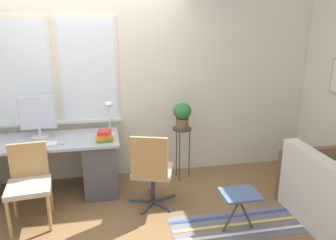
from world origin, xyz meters
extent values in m
plane|color=brown|center=(0.00, 0.00, 0.00)|extent=(14.00, 14.00, 0.00)
cube|color=beige|center=(0.00, 0.79, 1.35)|extent=(9.00, 0.06, 2.70)
cube|color=silver|center=(-0.82, 0.75, 1.49)|extent=(0.75, 0.02, 1.36)
cube|color=white|center=(-0.82, 0.74, 1.49)|extent=(0.68, 0.01, 1.29)
cube|color=silver|center=(-0.01, 0.75, 1.49)|extent=(0.75, 0.02, 1.36)
cube|color=white|center=(-0.01, 0.74, 1.49)|extent=(0.68, 0.01, 1.29)
cube|color=silver|center=(-0.41, 0.76, 0.83)|extent=(1.61, 0.11, 0.04)
cube|color=#9EA3A8|center=(-0.73, 0.36, 0.71)|extent=(2.10, 0.71, 0.03)
cube|color=#4C4C51|center=(0.08, 0.36, 0.35)|extent=(0.40, 0.63, 0.70)
cylinder|color=silver|center=(-0.63, 0.46, 0.74)|extent=(0.20, 0.20, 0.02)
cylinder|color=silver|center=(-0.63, 0.46, 0.80)|extent=(0.04, 0.04, 0.10)
cube|color=silver|center=(-0.63, 0.47, 1.04)|extent=(0.43, 0.02, 0.41)
cube|color=silver|center=(-0.63, 0.45, 1.04)|extent=(0.40, 0.01, 0.38)
cube|color=silver|center=(-0.61, 0.18, 0.74)|extent=(0.43, 0.14, 0.02)
ellipsoid|color=silver|center=(-0.34, 0.17, 0.74)|extent=(0.03, 0.06, 0.03)
cylinder|color=white|center=(0.22, 0.42, 0.74)|extent=(0.11, 0.11, 0.01)
cylinder|color=white|center=(0.22, 0.42, 0.92)|extent=(0.02, 0.02, 0.36)
ellipsoid|color=white|center=(0.22, 0.42, 1.12)|extent=(0.11, 0.11, 0.07)
cube|color=green|center=(0.15, 0.20, 0.74)|extent=(0.19, 0.18, 0.03)
cube|color=orange|center=(0.15, 0.17, 0.77)|extent=(0.22, 0.15, 0.03)
cube|color=orange|center=(0.15, 0.18, 0.80)|extent=(0.18, 0.13, 0.04)
cube|color=red|center=(0.15, 0.19, 0.84)|extent=(0.17, 0.18, 0.04)
cylinder|color=#B2844C|center=(-0.83, -0.48, 0.22)|extent=(0.04, 0.04, 0.44)
cylinder|color=#B2844C|center=(-0.45, -0.45, 0.22)|extent=(0.04, 0.04, 0.44)
cylinder|color=#B2844C|center=(-0.86, -0.10, 0.22)|extent=(0.04, 0.04, 0.44)
cylinder|color=#B2844C|center=(-0.48, -0.06, 0.22)|extent=(0.04, 0.04, 0.44)
cube|color=#B2A893|center=(-0.65, -0.27, 0.44)|extent=(0.48, 0.46, 0.06)
cube|color=#B2844C|center=(-0.68, -0.05, 0.66)|extent=(0.40, 0.07, 0.39)
cube|color=#47474C|center=(0.54, -0.05, 0.01)|extent=(0.30, 0.13, 0.03)
cube|color=#47474C|center=(0.60, -0.22, 0.01)|extent=(0.21, 0.26, 0.03)
cube|color=#47474C|center=(0.77, -0.22, 0.01)|extent=(0.21, 0.26, 0.03)
cube|color=#47474C|center=(0.83, -0.05, 0.01)|extent=(0.30, 0.13, 0.03)
cube|color=#47474C|center=(0.69, 0.05, 0.01)|extent=(0.04, 0.30, 0.03)
cylinder|color=#333338|center=(0.69, -0.10, 0.21)|extent=(0.04, 0.04, 0.36)
cube|color=#B2A893|center=(0.69, -0.10, 0.42)|extent=(0.55, 0.54, 0.06)
cube|color=#B2844C|center=(0.62, -0.31, 0.69)|extent=(0.40, 0.16, 0.47)
cube|color=silver|center=(2.26, -0.99, 0.62)|extent=(0.16, 1.28, 0.38)
cube|color=brown|center=(2.61, -0.30, 0.32)|extent=(0.85, 0.09, 0.64)
cylinder|color=#333338|center=(1.17, 0.47, 0.72)|extent=(0.25, 0.25, 0.02)
cylinder|color=#333338|center=(1.28, 0.47, 0.36)|extent=(0.01, 0.01, 0.71)
cylinder|color=#333338|center=(1.12, 0.57, 0.36)|extent=(0.01, 0.01, 0.71)
cylinder|color=#333338|center=(1.12, 0.38, 0.36)|extent=(0.01, 0.01, 0.71)
cylinder|color=brown|center=(1.17, 0.47, 0.80)|extent=(0.17, 0.17, 0.13)
ellipsoid|color=#2D7038|center=(1.17, 0.47, 0.97)|extent=(0.24, 0.24, 0.22)
cube|color=slate|center=(1.55, -0.72, 0.00)|extent=(1.54, 0.55, 0.01)
cube|color=white|center=(1.55, -0.88, 0.01)|extent=(1.51, 0.04, 0.00)
cube|color=#DBCC4C|center=(1.55, -0.72, 0.01)|extent=(1.51, 0.04, 0.00)
cube|color=#334C99|center=(1.55, -0.56, 0.01)|extent=(1.51, 0.04, 0.00)
cube|color=slate|center=(1.48, -0.80, 0.42)|extent=(0.38, 0.32, 0.02)
cylinder|color=#4C3D2D|center=(1.41, -0.80, 0.20)|extent=(0.22, 0.02, 0.42)
cylinder|color=#4C3D2D|center=(1.54, -0.80, 0.20)|extent=(0.22, 0.02, 0.42)
camera|label=1|loc=(0.19, -3.57, 2.10)|focal=35.00mm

